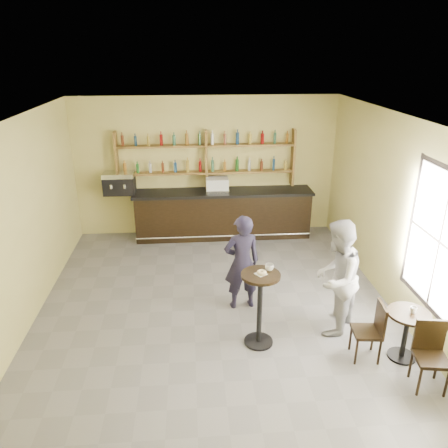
{
  "coord_description": "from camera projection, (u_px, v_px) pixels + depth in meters",
  "views": [
    {
      "loc": [
        -0.37,
        -6.36,
        4.16
      ],
      "look_at": [
        0.2,
        0.8,
        1.25
      ],
      "focal_mm": 35.0,
      "sensor_mm": 36.0,
      "label": 1
    }
  ],
  "objects": [
    {
      "name": "floor",
      "position": [
        216.0,
        309.0,
        7.47
      ],
      "size": [
        7.0,
        7.0,
        0.0
      ],
      "primitive_type": "plane",
      "color": "slate",
      "rests_on": "ground"
    },
    {
      "name": "ceiling",
      "position": [
        215.0,
        120.0,
        6.27
      ],
      "size": [
        7.0,
        7.0,
        0.0
      ],
      "primitive_type": "plane",
      "rotation": [
        3.14,
        0.0,
        0.0
      ],
      "color": "white",
      "rests_on": "wall_back"
    },
    {
      "name": "wall_back",
      "position": [
        206.0,
        167.0,
        10.1
      ],
      "size": [
        7.0,
        0.0,
        7.0
      ],
      "primitive_type": "plane",
      "rotation": [
        1.57,
        0.0,
        0.0
      ],
      "color": "#CFC575",
      "rests_on": "floor"
    },
    {
      "name": "wall_front",
      "position": [
        241.0,
        379.0,
        3.63
      ],
      "size": [
        7.0,
        0.0,
        7.0
      ],
      "primitive_type": "plane",
      "rotation": [
        -1.57,
        0.0,
        0.0
      ],
      "color": "#CFC575",
      "rests_on": "floor"
    },
    {
      "name": "wall_left",
      "position": [
        19.0,
        229.0,
        6.65
      ],
      "size": [
        0.0,
        7.0,
        7.0
      ],
      "primitive_type": "plane",
      "rotation": [
        1.57,
        0.0,
        1.57
      ],
      "color": "#CFC575",
      "rests_on": "floor"
    },
    {
      "name": "wall_right",
      "position": [
        399.0,
        217.0,
        7.09
      ],
      "size": [
        0.0,
        7.0,
        7.0
      ],
      "primitive_type": "plane",
      "rotation": [
        1.57,
        0.0,
        -1.57
      ],
      "color": "#CFC575",
      "rests_on": "floor"
    },
    {
      "name": "window_pane",
      "position": [
        440.0,
        242.0,
        5.94
      ],
      "size": [
        0.0,
        2.0,
        2.0
      ],
      "primitive_type": "plane",
      "rotation": [
        1.57,
        0.0,
        -1.57
      ],
      "color": "white",
      "rests_on": "wall_right"
    },
    {
      "name": "window_frame",
      "position": [
        439.0,
        242.0,
        5.94
      ],
      "size": [
        0.04,
        1.7,
        2.1
      ],
      "primitive_type": null,
      "color": "black",
      "rests_on": "wall_right"
    },
    {
      "name": "shelf_unit",
      "position": [
        206.0,
        159.0,
        9.9
      ],
      "size": [
        4.0,
        0.26,
        1.4
      ],
      "primitive_type": null,
      "color": "brown",
      "rests_on": "wall_back"
    },
    {
      "name": "liquor_bottles",
      "position": [
        206.0,
        152.0,
        9.84
      ],
      "size": [
        3.68,
        0.1,
        1.0
      ],
      "primitive_type": null,
      "color": "#8C5919",
      "rests_on": "shelf_unit"
    },
    {
      "name": "bar_counter",
      "position": [
        223.0,
        214.0,
        10.2
      ],
      "size": [
        4.11,
        0.8,
        1.11
      ],
      "primitive_type": null,
      "color": "black",
      "rests_on": "floor"
    },
    {
      "name": "espresso_machine",
      "position": [
        119.0,
        183.0,
        9.72
      ],
      "size": [
        0.69,
        0.45,
        0.49
      ],
      "primitive_type": null,
      "rotation": [
        0.0,
        0.0,
        -0.02
      ],
      "color": "black",
      "rests_on": "bar_counter"
    },
    {
      "name": "pastry_case",
      "position": [
        217.0,
        185.0,
        9.92
      ],
      "size": [
        0.54,
        0.44,
        0.31
      ],
      "primitive_type": null,
      "rotation": [
        0.0,
        0.0,
        0.04
      ],
      "color": "silver",
      "rests_on": "bar_counter"
    },
    {
      "name": "pedestal_table",
      "position": [
        260.0,
        309.0,
        6.42
      ],
      "size": [
        0.74,
        0.74,
        1.18
      ],
      "primitive_type": null,
      "rotation": [
        0.0,
        0.0,
        0.37
      ],
      "color": "black",
      "rests_on": "floor"
    },
    {
      "name": "napkin",
      "position": [
        261.0,
        274.0,
        6.19
      ],
      "size": [
        0.2,
        0.2,
        0.0
      ],
      "primitive_type": "cube",
      "rotation": [
        0.0,
        0.0,
        0.57
      ],
      "color": "white",
      "rests_on": "pedestal_table"
    },
    {
      "name": "donut",
      "position": [
        262.0,
        273.0,
        6.18
      ],
      "size": [
        0.16,
        0.16,
        0.05
      ],
      "primitive_type": "torus",
      "rotation": [
        0.0,
        0.0,
        0.15
      ],
      "color": "gold",
      "rests_on": "napkin"
    },
    {
      "name": "cup_pedestal",
      "position": [
        269.0,
        267.0,
        6.28
      ],
      "size": [
        0.14,
        0.14,
        0.1
      ],
      "primitive_type": "imported",
      "rotation": [
        0.0,
        0.0,
        -0.1
      ],
      "color": "white",
      "rests_on": "pedestal_table"
    },
    {
      "name": "man_main",
      "position": [
        242.0,
        262.0,
        7.27
      ],
      "size": [
        0.66,
        0.48,
        1.67
      ],
      "primitive_type": "imported",
      "rotation": [
        0.0,
        0.0,
        3.28
      ],
      "color": "black",
      "rests_on": "floor"
    },
    {
      "name": "cafe_table",
      "position": [
        405.0,
        335.0,
        6.18
      ],
      "size": [
        0.65,
        0.65,
        0.75
      ],
      "primitive_type": null,
      "rotation": [
        0.0,
        0.0,
        -0.09
      ],
      "color": "black",
      "rests_on": "floor"
    },
    {
      "name": "cup_cafe",
      "position": [
        413.0,
        310.0,
        6.03
      ],
      "size": [
        0.11,
        0.11,
        0.09
      ],
      "primitive_type": "imported",
      "rotation": [
        0.0,
        0.0,
        0.14
      ],
      "color": "white",
      "rests_on": "cafe_table"
    },
    {
      "name": "chair_west",
      "position": [
        367.0,
        331.0,
        6.16
      ],
      "size": [
        0.42,
        0.42,
        0.88
      ],
      "primitive_type": null,
      "rotation": [
        0.0,
        0.0,
        -1.67
      ],
      "color": "black",
      "rests_on": "floor"
    },
    {
      "name": "chair_south",
      "position": [
        432.0,
        358.0,
        5.6
      ],
      "size": [
        0.46,
        0.46,
        0.92
      ],
      "primitive_type": null,
      "rotation": [
        0.0,
        0.0,
        -0.16
      ],
      "color": "black",
      "rests_on": "floor"
    },
    {
      "name": "patron_second",
      "position": [
        336.0,
        278.0,
        6.61
      ],
      "size": [
        1.09,
        1.14,
        1.85
      ],
      "primitive_type": "imported",
      "rotation": [
        0.0,
        0.0,
        -2.2
      ],
      "color": "#A09FA4",
      "rests_on": "floor"
    }
  ]
}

